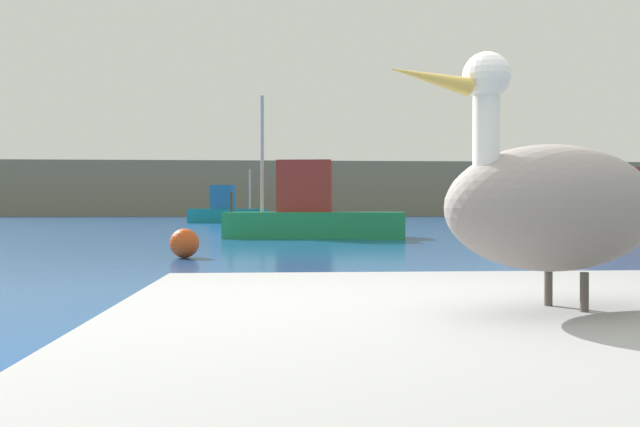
{
  "coord_description": "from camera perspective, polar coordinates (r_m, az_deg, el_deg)",
  "views": [
    {
      "loc": [
        -0.19,
        -2.48,
        1.07
      ],
      "look_at": [
        1.19,
        20.61,
        0.85
      ],
      "focal_mm": 35.77,
      "sensor_mm": 36.0,
      "label": 1
    }
  ],
  "objects": [
    {
      "name": "fishing_boat_orange",
      "position": [
        30.99,
        23.63,
        0.3
      ],
      "size": [
        7.85,
        4.22,
        4.14
      ],
      "rotation": [
        0.0,
        0.0,
        -0.31
      ],
      "color": "orange",
      "rests_on": "ground"
    },
    {
      "name": "pier_dock",
      "position": [
        2.55,
        20.37,
        -15.89
      ],
      "size": [
        3.24,
        2.75,
        0.7
      ],
      "primitive_type": "cube",
      "color": "gray",
      "rests_on": "ground"
    },
    {
      "name": "hillside_backdrop",
      "position": [
        80.58,
        -3.29,
        2.15
      ],
      "size": [
        140.0,
        10.32,
        6.61
      ],
      "primitive_type": "cube",
      "color": "#7F755B",
      "rests_on": "ground"
    },
    {
      "name": "fishing_boat_teal",
      "position": [
        43.97,
        -8.38,
        0.23
      ],
      "size": [
        5.45,
        2.56,
        3.66
      ],
      "rotation": [
        0.0,
        0.0,
        -0.22
      ],
      "color": "teal",
      "rests_on": "ground"
    },
    {
      "name": "fishing_boat_yellow",
      "position": [
        47.51,
        17.65,
        0.29
      ],
      "size": [
        5.76,
        2.45,
        3.97
      ],
      "rotation": [
        0.0,
        0.0,
        2.97
      ],
      "color": "yellow",
      "rests_on": "ground"
    },
    {
      "name": "mooring_buoy",
      "position": [
        13.8,
        -12.03,
        -2.62
      ],
      "size": [
        0.62,
        0.62,
        0.62
      ],
      "primitive_type": "sphere",
      "color": "#E54C19",
      "rests_on": "ground"
    },
    {
      "name": "fishing_boat_green",
      "position": [
        22.28,
        -0.76,
        0.04
      ],
      "size": [
        6.38,
        2.78,
        5.0
      ],
      "rotation": [
        0.0,
        0.0,
        3.02
      ],
      "color": "#1E8C4C",
      "rests_on": "ground"
    },
    {
      "name": "pelican",
      "position": [
        2.44,
        20.21,
        0.78
      ],
      "size": [
        1.22,
        0.83,
        0.89
      ],
      "rotation": [
        0.0,
        0.0,
        -2.7
      ],
      "color": "gray",
      "rests_on": "pier_dock"
    }
  ]
}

